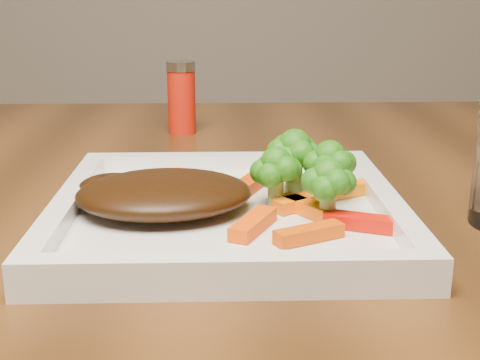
{
  "coord_description": "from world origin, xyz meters",
  "views": [
    {
      "loc": [
        0.05,
        -0.5,
        0.94
      ],
      "look_at": [
        0.06,
        0.0,
        0.79
      ],
      "focal_mm": 50.0,
      "sensor_mm": 36.0,
      "label": 1
    }
  ],
  "objects": [
    {
      "name": "plate",
      "position": [
        0.05,
        0.0,
        0.76
      ],
      "size": [
        0.27,
        0.27,
        0.01
      ],
      "primitive_type": "cube",
      "color": "white",
      "rests_on": "dining_table"
    },
    {
      "name": "steak",
      "position": [
        0.0,
        0.0,
        0.78
      ],
      "size": [
        0.15,
        0.12,
        0.03
      ],
      "primitive_type": "ellipsoid",
      "rotation": [
        0.0,
        0.0,
        0.11
      ],
      "color": "black",
      "rests_on": "plate"
    },
    {
      "name": "broccoli_0",
      "position": [
        0.11,
        0.04,
        0.8
      ],
      "size": [
        0.06,
        0.06,
        0.07
      ],
      "primitive_type": null,
      "rotation": [
        0.0,
        0.0,
        -0.06
      ],
      "color": "#1F5C0F",
      "rests_on": "plate"
    },
    {
      "name": "broccoli_1",
      "position": [
        0.14,
        0.02,
        0.79
      ],
      "size": [
        0.06,
        0.06,
        0.06
      ],
      "primitive_type": null,
      "rotation": [
        0.0,
        0.0,
        0.2
      ],
      "color": "#187613",
      "rests_on": "plate"
    },
    {
      "name": "broccoli_2",
      "position": [
        0.13,
        -0.02,
        0.79
      ],
      "size": [
        0.06,
        0.06,
        0.06
      ],
      "primitive_type": null,
      "rotation": [
        0.0,
        0.0,
        -0.34
      ],
      "color": "#116613",
      "rests_on": "plate"
    },
    {
      "name": "broccoli_3",
      "position": [
        0.09,
        0.01,
        0.79
      ],
      "size": [
        0.06,
        0.06,
        0.06
      ],
      "primitive_type": null,
      "rotation": [
        0.0,
        0.0,
        -0.36
      ],
      "color": "#116914",
      "rests_on": "plate"
    },
    {
      "name": "carrot_0",
      "position": [
        0.11,
        -0.06,
        0.77
      ],
      "size": [
        0.05,
        0.04,
        0.01
      ],
      "primitive_type": "cube",
      "rotation": [
        0.0,
        0.0,
        0.46
      ],
      "color": "#D64403",
      "rests_on": "plate"
    },
    {
      "name": "carrot_1",
      "position": [
        0.15,
        -0.04,
        0.77
      ],
      "size": [
        0.06,
        0.04,
        0.01
      ],
      "primitive_type": "cube",
      "rotation": [
        0.0,
        0.0,
        -0.38
      ],
      "color": "red",
      "rests_on": "plate"
    },
    {
      "name": "carrot_2",
      "position": [
        0.07,
        -0.04,
        0.77
      ],
      "size": [
        0.04,
        0.06,
        0.01
      ],
      "primitive_type": "cube",
      "rotation": [
        0.0,
        0.0,
        1.12
      ],
      "color": "#F54704",
      "rests_on": "plate"
    },
    {
      "name": "carrot_3",
      "position": [
        0.16,
        0.04,
        0.77
      ],
      "size": [
        0.06,
        0.04,
        0.01
      ],
      "primitive_type": "cube",
      "rotation": [
        0.0,
        0.0,
        0.47
      ],
      "color": "orange",
      "rests_on": "plate"
    },
    {
      "name": "carrot_4",
      "position": [
        0.07,
        0.06,
        0.77
      ],
      "size": [
        0.04,
        0.06,
        0.01
      ],
      "primitive_type": "cube",
      "rotation": [
        0.0,
        0.0,
        1.15
      ],
      "color": "#DA3603",
      "rests_on": "plate"
    },
    {
      "name": "carrot_5",
      "position": [
        0.11,
        -0.01,
        0.77
      ],
      "size": [
        0.04,
        0.05,
        0.01
      ],
      "primitive_type": "cube",
      "rotation": [
        0.0,
        0.0,
        -0.94
      ],
      "color": "#FF6704",
      "rests_on": "plate"
    },
    {
      "name": "carrot_6",
      "position": [
        0.11,
        0.01,
        0.77
      ],
      "size": [
        0.06,
        0.05,
        0.01
      ],
      "primitive_type": "cube",
      "rotation": [
        0.0,
        0.0,
        0.61
      ],
      "color": "#F55F03",
      "rests_on": "plate"
    },
    {
      "name": "spice_shaker",
      "position": [
        -0.0,
        0.34,
        0.8
      ],
      "size": [
        0.04,
        0.04,
        0.09
      ],
      "primitive_type": "cylinder",
      "rotation": [
        0.0,
        0.0,
        0.11
      ],
      "color": "red",
      "rests_on": "dining_table"
    }
  ]
}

